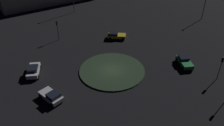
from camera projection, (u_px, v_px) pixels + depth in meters
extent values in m
plane|color=black|center=(112.00, 71.00, 39.94)|extent=(120.79, 120.79, 0.00)
cylinder|color=#263823|center=(112.00, 70.00, 39.88)|extent=(11.51, 11.51, 0.22)
cube|color=silver|center=(51.00, 96.00, 33.41)|extent=(3.29, 4.33, 0.63)
cube|color=black|center=(53.00, 95.00, 32.68)|extent=(2.18, 2.19, 0.54)
cylinder|color=black|center=(40.00, 97.00, 33.79)|extent=(0.47, 0.70, 0.67)
cylinder|color=black|center=(51.00, 91.00, 34.95)|extent=(0.47, 0.70, 0.67)
cylinder|color=black|center=(52.00, 105.00, 32.22)|extent=(0.47, 0.70, 0.67)
cylinder|color=black|center=(62.00, 99.00, 33.39)|extent=(0.47, 0.70, 0.67)
cube|color=white|center=(34.00, 71.00, 38.75)|extent=(2.91, 4.45, 0.74)
cube|color=black|center=(33.00, 68.00, 38.20)|extent=(2.09, 2.33, 0.51)
cylinder|color=black|center=(30.00, 68.00, 40.07)|extent=(0.41, 0.72, 0.69)
cylinder|color=black|center=(40.00, 67.00, 40.28)|extent=(0.41, 0.72, 0.69)
cylinder|color=black|center=(27.00, 78.00, 37.62)|extent=(0.41, 0.72, 0.69)
cylinder|color=black|center=(38.00, 77.00, 37.83)|extent=(0.41, 0.72, 0.69)
cube|color=#1E7238|center=(185.00, 62.00, 40.99)|extent=(2.93, 4.41, 0.72)
cube|color=black|center=(184.00, 58.00, 41.22)|extent=(2.05, 2.13, 0.43)
cylinder|color=black|center=(192.00, 68.00, 40.08)|extent=(0.41, 0.72, 0.68)
cylinder|color=black|center=(183.00, 69.00, 39.88)|extent=(0.41, 0.72, 0.68)
cylinder|color=black|center=(186.00, 59.00, 42.49)|extent=(0.41, 0.72, 0.68)
cylinder|color=black|center=(176.00, 60.00, 42.29)|extent=(0.41, 0.72, 0.68)
cube|color=gold|center=(117.00, 36.00, 49.97)|extent=(4.32, 3.55, 0.63)
cube|color=black|center=(114.00, 33.00, 49.72)|extent=(2.49, 2.39, 0.44)
cylinder|color=black|center=(123.00, 35.00, 50.82)|extent=(0.69, 0.52, 0.67)
cylinder|color=black|center=(123.00, 39.00, 49.26)|extent=(0.69, 0.52, 0.67)
cylinder|color=black|center=(111.00, 35.00, 51.02)|extent=(0.69, 0.52, 0.67)
cylinder|color=black|center=(110.00, 39.00, 49.46)|extent=(0.69, 0.52, 0.67)
cylinder|color=#2D2D2D|center=(58.00, 33.00, 48.86)|extent=(0.12, 0.12, 3.45)
cube|color=black|center=(57.00, 23.00, 47.66)|extent=(0.36, 0.31, 0.90)
sphere|color=red|center=(57.00, 22.00, 47.43)|extent=(0.20, 0.20, 0.20)
sphere|color=#4C380F|center=(57.00, 23.00, 47.58)|extent=(0.20, 0.20, 0.20)
sphere|color=#0F3819|center=(57.00, 25.00, 47.72)|extent=(0.20, 0.20, 0.20)
cylinder|color=#2D2D2D|center=(219.00, 71.00, 37.01)|extent=(0.12, 0.12, 3.39)
cube|color=black|center=(223.00, 60.00, 35.83)|extent=(0.35, 0.37, 0.90)
sphere|color=#3F0C0C|center=(222.00, 58.00, 35.70)|extent=(0.20, 0.20, 0.20)
sphere|color=#4C380F|center=(222.00, 60.00, 35.85)|extent=(0.20, 0.20, 0.20)
sphere|color=#1EE53F|center=(221.00, 61.00, 35.99)|extent=(0.20, 0.20, 0.20)
cylinder|color=#4C4C51|center=(205.00, 5.00, 57.46)|extent=(0.18, 0.18, 7.84)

